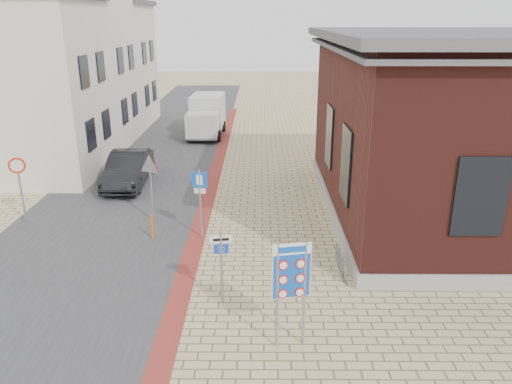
# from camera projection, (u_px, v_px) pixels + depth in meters

# --- Properties ---
(ground) EXTENTS (120.00, 120.00, 0.00)m
(ground) POSITION_uv_depth(u_px,v_px,m) (252.00, 309.00, 13.13)
(ground) COLOR tan
(ground) RESTS_ON ground
(road_strip) EXTENTS (7.00, 60.00, 0.02)m
(road_strip) POSITION_uv_depth(u_px,v_px,m) (156.00, 157.00, 27.31)
(road_strip) COLOR #38383A
(road_strip) RESTS_ON ground
(curb_strip) EXTENTS (0.60, 40.00, 0.02)m
(curb_strip) POSITION_uv_depth(u_px,v_px,m) (211.00, 186.00, 22.57)
(curb_strip) COLOR maroon
(curb_strip) RESTS_ON ground
(brick_building) EXTENTS (13.00, 13.00, 6.80)m
(brick_building) POSITION_uv_depth(u_px,v_px,m) (496.00, 124.00, 18.51)
(brick_building) COLOR gray
(brick_building) RESTS_ON ground
(townhouse_near) EXTENTS (7.40, 6.40, 8.30)m
(townhouse_near) POSITION_uv_depth(u_px,v_px,m) (19.00, 87.00, 23.14)
(townhouse_near) COLOR silver
(townhouse_near) RESTS_ON ground
(townhouse_mid) EXTENTS (7.40, 6.40, 9.10)m
(townhouse_mid) POSITION_uv_depth(u_px,v_px,m) (65.00, 66.00, 28.66)
(townhouse_mid) COLOR silver
(townhouse_mid) RESTS_ON ground
(townhouse_far) EXTENTS (7.40, 6.40, 8.30)m
(townhouse_far) POSITION_uv_depth(u_px,v_px,m) (98.00, 64.00, 34.45)
(townhouse_far) COLOR silver
(townhouse_far) RESTS_ON ground
(bike_rack) EXTENTS (0.08, 1.80, 0.60)m
(bike_rack) POSITION_uv_depth(u_px,v_px,m) (340.00, 261.00, 15.10)
(bike_rack) COLOR slate
(bike_rack) RESTS_ON ground
(sedan) EXTENTS (1.72, 4.58, 1.50)m
(sedan) POSITION_uv_depth(u_px,v_px,m) (128.00, 169.00, 22.61)
(sedan) COLOR black
(sedan) RESTS_ON ground
(box_truck) EXTENTS (2.22, 4.92, 2.54)m
(box_truck) POSITION_uv_depth(u_px,v_px,m) (207.00, 116.00, 31.75)
(box_truck) COLOR slate
(box_truck) RESTS_ON ground
(border_sign) EXTENTS (0.88, 0.22, 2.61)m
(border_sign) POSITION_uv_depth(u_px,v_px,m) (291.00, 274.00, 11.09)
(border_sign) COLOR gray
(border_sign) RESTS_ON ground
(essen_sign) EXTENTS (0.56, 0.13, 2.10)m
(essen_sign) POSITION_uv_depth(u_px,v_px,m) (221.00, 257.00, 12.97)
(essen_sign) COLOR gray
(essen_sign) RESTS_ON ground
(parking_sign) EXTENTS (0.54, 0.11, 2.46)m
(parking_sign) POSITION_uv_depth(u_px,v_px,m) (200.00, 192.00, 16.83)
(parking_sign) COLOR gray
(parking_sign) RESTS_ON ground
(yield_sign) EXTENTS (0.85, 0.40, 2.53)m
(yield_sign) POSITION_uv_depth(u_px,v_px,m) (150.00, 172.00, 18.17)
(yield_sign) COLOR gray
(yield_sign) RESTS_ON ground
(speed_sign) EXTENTS (0.56, 0.27, 2.54)m
(speed_sign) POSITION_uv_depth(u_px,v_px,m) (19.00, 179.00, 18.00)
(speed_sign) COLOR gray
(speed_sign) RESTS_ON ground
(bollard) EXTENTS (0.10, 0.10, 0.88)m
(bollard) POSITION_uv_depth(u_px,v_px,m) (152.00, 227.00, 17.13)
(bollard) COLOR #ED5C0C
(bollard) RESTS_ON ground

